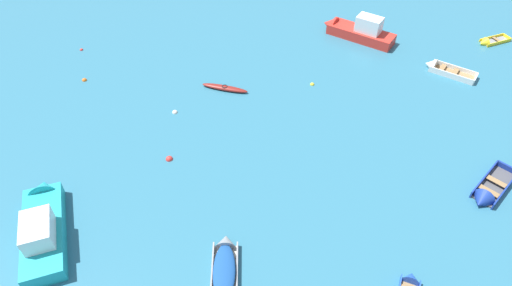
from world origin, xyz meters
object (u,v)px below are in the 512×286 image
at_px(rowboat_grey_far_back, 225,262).
at_px(kayak_maroon_near_camera, 225,88).
at_px(mooring_buoy_between_boats_right, 85,80).
at_px(motor_launch_turquoise_distant_center, 43,223).
at_px(rowboat_white_outer_right, 440,68).
at_px(rowboat_deep_blue_cluster_inner, 487,194).
at_px(rowboat_yellow_near_right, 488,42).
at_px(mooring_buoy_midfield, 312,85).
at_px(mooring_buoy_trailing, 169,159).
at_px(mooring_buoy_central, 175,113).
at_px(mooring_buoy_outer_edge, 82,50).
at_px(motor_launch_red_cluster_outer, 357,30).

bearing_deg(rowboat_grey_far_back, kayak_maroon_near_camera, 92.05).
distance_m(rowboat_grey_far_back, mooring_buoy_between_boats_right, 20.57).
height_order(motor_launch_turquoise_distant_center, kayak_maroon_near_camera, motor_launch_turquoise_distant_center).
relative_size(rowboat_white_outer_right, rowboat_grey_far_back, 0.94).
distance_m(rowboat_deep_blue_cluster_inner, mooring_buoy_between_boats_right, 30.09).
xyz_separation_m(rowboat_yellow_near_right, mooring_buoy_midfield, (-16.37, -5.97, -0.14)).
bearing_deg(rowboat_white_outer_right, mooring_buoy_trailing, -154.83).
distance_m(kayak_maroon_near_camera, rowboat_deep_blue_cluster_inner, 19.49).
bearing_deg(motor_launch_turquoise_distant_center, rowboat_deep_blue_cluster_inner, 4.53).
bearing_deg(rowboat_white_outer_right, rowboat_yellow_near_right, 36.58).
distance_m(rowboat_yellow_near_right, rowboat_deep_blue_cluster_inner, 18.89).
bearing_deg(rowboat_white_outer_right, kayak_maroon_near_camera, -172.46).
xyz_separation_m(mooring_buoy_central, mooring_buoy_trailing, (0.19, -4.79, 0.00)).
xyz_separation_m(mooring_buoy_central, mooring_buoy_outer_edge, (-9.22, 8.75, 0.00)).
bearing_deg(motor_launch_turquoise_distant_center, rowboat_white_outer_right, 29.44).
xyz_separation_m(rowboat_yellow_near_right, mooring_buoy_trailing, (-26.63, -14.05, -0.14)).
xyz_separation_m(rowboat_grey_far_back, motor_launch_red_cluster_outer, (11.12, 23.18, 0.40)).
relative_size(motor_launch_turquoise_distant_center, mooring_buoy_midfield, 21.05).
bearing_deg(mooring_buoy_central, mooring_buoy_midfield, 17.47).
bearing_deg(mooring_buoy_central, rowboat_yellow_near_right, 19.04).
xyz_separation_m(rowboat_grey_far_back, mooring_buoy_between_boats_right, (-11.85, 16.80, -0.33)).
height_order(rowboat_white_outer_right, rowboat_grey_far_back, rowboat_white_outer_right).
bearing_deg(rowboat_grey_far_back, rowboat_yellow_near_right, 43.97).
bearing_deg(mooring_buoy_midfield, mooring_buoy_outer_edge, 164.51).
distance_m(rowboat_white_outer_right, mooring_buoy_between_boats_right, 28.93).
bearing_deg(mooring_buoy_midfield, mooring_buoy_between_boats_right, 177.26).
relative_size(kayak_maroon_near_camera, mooring_buoy_between_boats_right, 9.76).
bearing_deg(rowboat_deep_blue_cluster_inner, motor_launch_red_cluster_outer, 103.33).
xyz_separation_m(rowboat_grey_far_back, mooring_buoy_central, (-4.12, 12.64, -0.33)).
relative_size(rowboat_grey_far_back, mooring_buoy_trailing, 9.22).
bearing_deg(mooring_buoy_central, mooring_buoy_outer_edge, 136.51).
distance_m(motor_launch_turquoise_distant_center, rowboat_grey_far_back, 10.39).
bearing_deg(mooring_buoy_trailing, rowboat_deep_blue_cluster_inner, -10.00).
distance_m(kayak_maroon_near_camera, mooring_buoy_midfield, 6.91).
height_order(kayak_maroon_near_camera, mooring_buoy_trailing, kayak_maroon_near_camera).
bearing_deg(mooring_buoy_between_boats_right, rowboat_white_outer_right, 1.80).
height_order(motor_launch_turquoise_distant_center, rowboat_white_outer_right, motor_launch_turquoise_distant_center).
relative_size(rowboat_grey_far_back, motor_launch_red_cluster_outer, 0.67).
bearing_deg(rowboat_deep_blue_cluster_inner, mooring_buoy_midfield, 128.68).
distance_m(kayak_maroon_near_camera, mooring_buoy_outer_edge, 14.13).
bearing_deg(rowboat_white_outer_right, mooring_buoy_outer_edge, 173.11).
distance_m(rowboat_white_outer_right, rowboat_grey_far_back, 24.59).
distance_m(motor_launch_turquoise_distant_center, mooring_buoy_midfield, 21.32).
bearing_deg(rowboat_grey_far_back, rowboat_deep_blue_cluster_inner, 15.83).
relative_size(rowboat_white_outer_right, mooring_buoy_midfield, 11.81).
distance_m(rowboat_white_outer_right, rowboat_deep_blue_cluster_inner, 13.38).
distance_m(rowboat_grey_far_back, motor_launch_red_cluster_outer, 25.71).
xyz_separation_m(kayak_maroon_near_camera, rowboat_yellow_near_right, (23.25, 6.52, -0.03)).
height_order(motor_launch_turquoise_distant_center, mooring_buoy_central, motor_launch_turquoise_distant_center).
bearing_deg(mooring_buoy_between_boats_right, mooring_buoy_trailing, -48.49).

